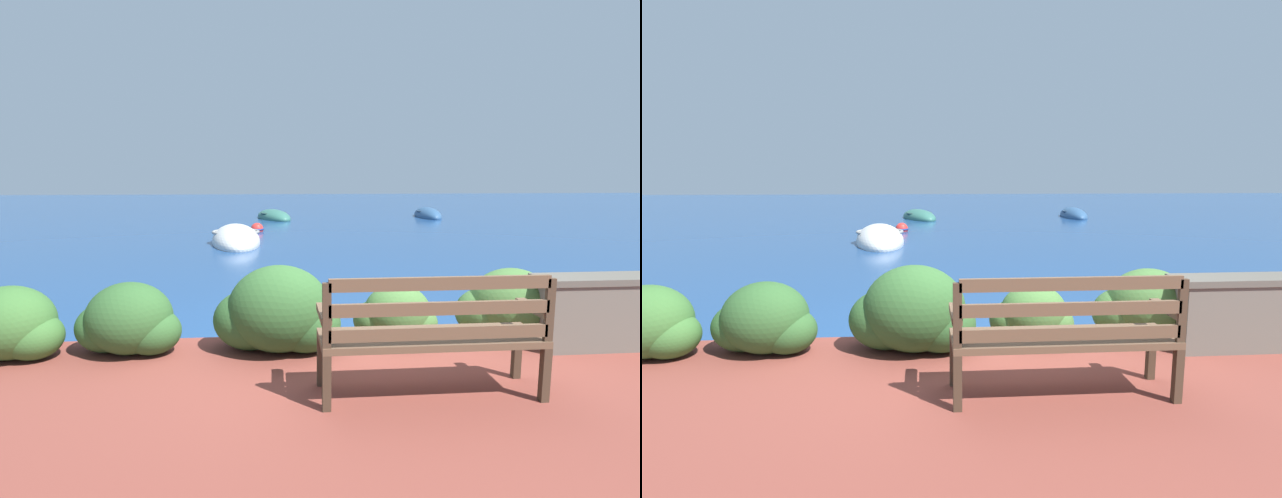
{
  "view_description": "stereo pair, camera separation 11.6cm",
  "coord_description": "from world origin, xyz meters",
  "views": [
    {
      "loc": [
        -0.7,
        -4.86,
        1.84
      ],
      "look_at": [
        0.15,
        4.41,
        0.42
      ],
      "focal_mm": 28.0,
      "sensor_mm": 36.0,
      "label": 1
    },
    {
      "loc": [
        -0.58,
        -4.87,
        1.84
      ],
      "look_at": [
        0.15,
        4.41,
        0.42
      ],
      "focal_mm": 28.0,
      "sensor_mm": 36.0,
      "label": 2
    }
  ],
  "objects": [
    {
      "name": "ground_plane",
      "position": [
        0.0,
        0.0,
        0.0
      ],
      "size": [
        80.0,
        80.0,
        0.0
      ],
      "color": "navy"
    },
    {
      "name": "park_bench",
      "position": [
        0.43,
        -1.49,
        0.71
      ],
      "size": [
        1.64,
        0.48,
        0.93
      ],
      "rotation": [
        0.0,
        0.0,
        0.01
      ],
      "color": "#433123",
      "rests_on": "patio_terrace"
    },
    {
      "name": "stone_wall",
      "position": [
        2.71,
        -0.62,
        0.57
      ],
      "size": [
        2.04,
        0.39,
        0.68
      ],
      "color": "#666056",
      "rests_on": "patio_terrace"
    },
    {
      "name": "hedge_clump_far_left",
      "position": [
        -3.03,
        -0.4,
        0.5
      ],
      "size": [
        0.95,
        0.69,
        0.65
      ],
      "color": "#38662D",
      "rests_on": "patio_terrace"
    },
    {
      "name": "hedge_clump_left",
      "position": [
        -2.02,
        -0.37,
        0.5
      ],
      "size": [
        0.96,
        0.69,
        0.65
      ],
      "color": "#2D5628",
      "rests_on": "patio_terrace"
    },
    {
      "name": "hedge_clump_centre",
      "position": [
        -0.68,
        -0.42,
        0.56
      ],
      "size": [
        1.17,
        0.84,
        0.8
      ],
      "color": "#2D5628",
      "rests_on": "patio_terrace"
    },
    {
      "name": "hedge_clump_right",
      "position": [
        0.47,
        -0.23,
        0.46
      ],
      "size": [
        0.82,
        0.59,
        0.55
      ],
      "color": "#426B33",
      "rests_on": "patio_terrace"
    },
    {
      "name": "hedge_clump_far_right",
      "position": [
        1.61,
        -0.26,
        0.52
      ],
      "size": [
        1.03,
        0.74,
        0.7
      ],
      "color": "#426B33",
      "rests_on": "patio_terrace"
    },
    {
      "name": "rowboat_nearest",
      "position": [
        -1.72,
        8.39,
        0.07
      ],
      "size": [
        1.59,
        3.35,
        0.87
      ],
      "rotation": [
        0.0,
        0.0,
        4.82
      ],
      "color": "silver",
      "rests_on": "ground_plane"
    },
    {
      "name": "rowboat_mid",
      "position": [
        -0.72,
        15.5,
        0.06
      ],
      "size": [
        1.89,
        2.92,
        0.68
      ],
      "rotation": [
        0.0,
        0.0,
        5.06
      ],
      "color": "#336B5B",
      "rests_on": "ground_plane"
    },
    {
      "name": "rowboat_far",
      "position": [
        5.79,
        15.77,
        0.06
      ],
      "size": [
        1.05,
        2.88,
        0.71
      ],
      "rotation": [
        0.0,
        0.0,
        1.52
      ],
      "color": "#2D517A",
      "rests_on": "ground_plane"
    },
    {
      "name": "mooring_buoy",
      "position": [
        -1.25,
        11.13,
        0.07
      ],
      "size": [
        0.44,
        0.44,
        0.4
      ],
      "color": "red",
      "rests_on": "ground_plane"
    }
  ]
}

